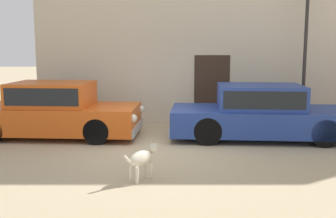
% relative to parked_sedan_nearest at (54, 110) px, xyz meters
% --- Properties ---
extents(ground_plane, '(80.00, 80.00, 0.00)m').
position_rel_parked_sedan_nearest_xyz_m(ground_plane, '(2.73, -1.28, -0.71)').
color(ground_plane, tan).
extents(parked_sedan_nearest, '(4.61, 2.10, 1.44)m').
position_rel_parked_sedan_nearest_xyz_m(parked_sedan_nearest, '(0.00, 0.00, 0.00)').
color(parked_sedan_nearest, '#D15619').
rests_on(parked_sedan_nearest, ground_plane).
extents(parked_sedan_second, '(4.84, 2.18, 1.39)m').
position_rel_parked_sedan_nearest_xyz_m(parked_sedan_second, '(5.38, -0.25, -0.02)').
color(parked_sedan_second, navy).
rests_on(parked_sedan_second, ground_plane).
extents(stray_dog_spotted, '(0.64, 0.78, 0.64)m').
position_rel_parked_sedan_nearest_xyz_m(stray_dog_spotted, '(2.56, -3.52, -0.31)').
color(stray_dog_spotted, beige).
rests_on(stray_dog_spotted, ground_plane).
extents(street_lamp, '(0.22, 0.22, 4.23)m').
position_rel_parked_sedan_nearest_xyz_m(street_lamp, '(7.01, 1.40, 1.96)').
color(street_lamp, '#2D2B28').
rests_on(street_lamp, ground_plane).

